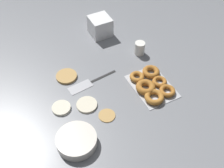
% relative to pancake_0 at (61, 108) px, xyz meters
% --- Properties ---
extents(ground_plane, '(3.00, 3.00, 0.00)m').
position_rel_pancake_0_xyz_m(ground_plane, '(0.09, -0.21, -0.01)').
color(ground_plane, gray).
extents(pancake_0, '(0.10, 0.10, 0.01)m').
position_rel_pancake_0_xyz_m(pancake_0, '(0.00, 0.00, 0.00)').
color(pancake_0, silver).
rests_on(pancake_0, ground_plane).
extents(pancake_1, '(0.11, 0.11, 0.01)m').
position_rel_pancake_0_xyz_m(pancake_1, '(-0.04, -0.13, -0.00)').
color(pancake_1, beige).
rests_on(pancake_1, ground_plane).
extents(pancake_2, '(0.12, 0.12, 0.01)m').
position_rel_pancake_0_xyz_m(pancake_2, '(0.20, -0.10, 0.00)').
color(pancake_2, tan).
rests_on(pancake_2, ground_plane).
extents(pancake_3, '(0.09, 0.09, 0.01)m').
position_rel_pancake_0_xyz_m(pancake_3, '(-0.15, -0.19, -0.00)').
color(pancake_3, tan).
rests_on(pancake_3, ground_plane).
extents(donut_tray, '(0.27, 0.20, 0.04)m').
position_rel_pancake_0_xyz_m(donut_tray, '(-0.08, -0.49, 0.01)').
color(donut_tray, silver).
rests_on(donut_tray, ground_plane).
extents(batter_bowl, '(0.19, 0.19, 0.05)m').
position_rel_pancake_0_xyz_m(batter_bowl, '(-0.23, 0.01, 0.02)').
color(batter_bowl, silver).
rests_on(batter_bowl, ground_plane).
extents(container_stack, '(0.13, 0.13, 0.12)m').
position_rel_pancake_0_xyz_m(container_stack, '(0.47, -0.45, 0.06)').
color(container_stack, white).
rests_on(container_stack, ground_plane).
extents(paper_cup, '(0.06, 0.06, 0.08)m').
position_rel_pancake_0_xyz_m(paper_cup, '(0.19, -0.58, 0.03)').
color(paper_cup, white).
rests_on(paper_cup, ground_plane).
extents(spatula, '(0.07, 0.30, 0.01)m').
position_rel_pancake_0_xyz_m(spatula, '(0.10, -0.18, -0.00)').
color(spatula, black).
rests_on(spatula, ground_plane).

